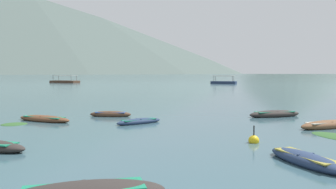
{
  "coord_description": "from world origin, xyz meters",
  "views": [
    {
      "loc": [
        -1.81,
        -4.61,
        3.23
      ],
      "look_at": [
        -2.41,
        39.78,
        0.43
      ],
      "focal_mm": 36.83,
      "sensor_mm": 36.0,
      "label": 1
    }
  ],
  "objects_px": {
    "rowboat_1": "(327,125)",
    "rowboat_2": "(110,114)",
    "rowboat_6": "(275,114)",
    "rowboat_7": "(44,119)",
    "rowboat_3": "(305,160)",
    "mooring_buoy": "(254,140)",
    "rowboat_4": "(139,121)",
    "ferry_1": "(224,82)",
    "ferry_0": "(65,81)"
  },
  "relations": [
    {
      "from": "rowboat_1",
      "to": "rowboat_2",
      "type": "distance_m",
      "value": 14.63
    },
    {
      "from": "rowboat_6",
      "to": "rowboat_7",
      "type": "xyz_separation_m",
      "value": [
        -16.12,
        -2.63,
        -0.03
      ]
    },
    {
      "from": "rowboat_3",
      "to": "mooring_buoy",
      "type": "height_order",
      "value": "mooring_buoy"
    },
    {
      "from": "rowboat_6",
      "to": "mooring_buoy",
      "type": "distance_m",
      "value": 10.26
    },
    {
      "from": "rowboat_2",
      "to": "rowboat_1",
      "type": "bearing_deg",
      "value": -20.57
    },
    {
      "from": "rowboat_4",
      "to": "rowboat_6",
      "type": "bearing_deg",
      "value": 20.43
    },
    {
      "from": "ferry_1",
      "to": "rowboat_7",
      "type": "bearing_deg",
      "value": -106.59
    },
    {
      "from": "rowboat_2",
      "to": "ferry_1",
      "type": "bearing_deg",
      "value": 75.62
    },
    {
      "from": "ferry_0",
      "to": "mooring_buoy",
      "type": "bearing_deg",
      "value": -67.84
    },
    {
      "from": "rowboat_6",
      "to": "ferry_1",
      "type": "bearing_deg",
      "value": 84.34
    },
    {
      "from": "rowboat_1",
      "to": "ferry_1",
      "type": "distance_m",
      "value": 82.55
    },
    {
      "from": "rowboat_3",
      "to": "ferry_0",
      "type": "bearing_deg",
      "value": 111.87
    },
    {
      "from": "rowboat_1",
      "to": "rowboat_7",
      "type": "height_order",
      "value": "rowboat_1"
    },
    {
      "from": "rowboat_3",
      "to": "ferry_0",
      "type": "xyz_separation_m",
      "value": [
        -39.53,
        98.49,
        0.28
      ]
    },
    {
      "from": "rowboat_7",
      "to": "ferry_0",
      "type": "relative_size",
      "value": 0.43
    },
    {
      "from": "ferry_0",
      "to": "ferry_1",
      "type": "relative_size",
      "value": 1.28
    },
    {
      "from": "ferry_1",
      "to": "mooring_buoy",
      "type": "relative_size",
      "value": 8.31
    },
    {
      "from": "rowboat_7",
      "to": "rowboat_4",
      "type": "bearing_deg",
      "value": -8.6
    },
    {
      "from": "rowboat_2",
      "to": "ferry_0",
      "type": "bearing_deg",
      "value": 109.52
    },
    {
      "from": "rowboat_1",
      "to": "rowboat_3",
      "type": "relative_size",
      "value": 1.12
    },
    {
      "from": "rowboat_1",
      "to": "rowboat_3",
      "type": "xyz_separation_m",
      "value": [
        -4.39,
        -8.09,
        -0.02
      ]
    },
    {
      "from": "ferry_0",
      "to": "rowboat_6",
      "type": "bearing_deg",
      "value": -63.57
    },
    {
      "from": "rowboat_1",
      "to": "ferry_0",
      "type": "distance_m",
      "value": 100.5
    },
    {
      "from": "rowboat_2",
      "to": "ferry_0",
      "type": "relative_size",
      "value": 0.31
    },
    {
      "from": "rowboat_6",
      "to": "ferry_1",
      "type": "distance_m",
      "value": 77.51
    },
    {
      "from": "rowboat_4",
      "to": "mooring_buoy",
      "type": "height_order",
      "value": "mooring_buoy"
    },
    {
      "from": "rowboat_1",
      "to": "rowboat_4",
      "type": "bearing_deg",
      "value": 171.96
    },
    {
      "from": "rowboat_3",
      "to": "mooring_buoy",
      "type": "xyz_separation_m",
      "value": [
        -0.95,
        3.74,
        -0.06
      ]
    },
    {
      "from": "ferry_0",
      "to": "rowboat_3",
      "type": "bearing_deg",
      "value": -68.13
    },
    {
      "from": "rowboat_2",
      "to": "rowboat_7",
      "type": "relative_size",
      "value": 0.73
    },
    {
      "from": "rowboat_7",
      "to": "mooring_buoy",
      "type": "height_order",
      "value": "mooring_buoy"
    },
    {
      "from": "mooring_buoy",
      "to": "rowboat_4",
      "type": "bearing_deg",
      "value": 134.83
    },
    {
      "from": "rowboat_2",
      "to": "rowboat_6",
      "type": "xyz_separation_m",
      "value": [
        12.14,
        0.05,
        0.03
      ]
    },
    {
      "from": "rowboat_6",
      "to": "ferry_1",
      "type": "height_order",
      "value": "ferry_1"
    },
    {
      "from": "rowboat_1",
      "to": "ferry_1",
      "type": "bearing_deg",
      "value": 85.77
    },
    {
      "from": "rowboat_2",
      "to": "rowboat_3",
      "type": "distance_m",
      "value": 16.18
    },
    {
      "from": "rowboat_1",
      "to": "rowboat_7",
      "type": "relative_size",
      "value": 0.95
    },
    {
      "from": "rowboat_1",
      "to": "rowboat_7",
      "type": "xyz_separation_m",
      "value": [
        -17.68,
        2.56,
        -0.02
      ]
    },
    {
      "from": "ferry_1",
      "to": "mooring_buoy",
      "type": "distance_m",
      "value": 87.42
    },
    {
      "from": "rowboat_3",
      "to": "rowboat_7",
      "type": "xyz_separation_m",
      "value": [
        -13.29,
        10.65,
        -0.01
      ]
    },
    {
      "from": "rowboat_1",
      "to": "rowboat_2",
      "type": "bearing_deg",
      "value": 159.43
    },
    {
      "from": "rowboat_6",
      "to": "mooring_buoy",
      "type": "xyz_separation_m",
      "value": [
        -3.77,
        -9.54,
        -0.08
      ]
    },
    {
      "from": "rowboat_1",
      "to": "rowboat_2",
      "type": "relative_size",
      "value": 1.3
    },
    {
      "from": "rowboat_7",
      "to": "ferry_0",
      "type": "distance_m",
      "value": 91.67
    },
    {
      "from": "rowboat_6",
      "to": "rowboat_4",
      "type": "bearing_deg",
      "value": -159.57
    },
    {
      "from": "ferry_1",
      "to": "mooring_buoy",
      "type": "xyz_separation_m",
      "value": [
        -11.42,
        -86.67,
        -0.34
      ]
    },
    {
      "from": "rowboat_4",
      "to": "ferry_0",
      "type": "xyz_separation_m",
      "value": [
        -32.68,
        88.81,
        0.31
      ]
    },
    {
      "from": "rowboat_4",
      "to": "rowboat_7",
      "type": "distance_m",
      "value": 6.52
    },
    {
      "from": "rowboat_1",
      "to": "rowboat_4",
      "type": "height_order",
      "value": "rowboat_1"
    },
    {
      "from": "rowboat_2",
      "to": "rowboat_3",
      "type": "height_order",
      "value": "rowboat_3"
    }
  ]
}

